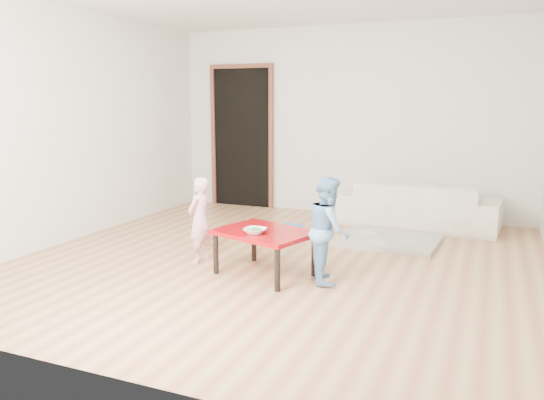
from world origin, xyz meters
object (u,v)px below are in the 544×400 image
Objects in this scene: bowl at (255,231)px; child_blue at (328,230)px; sofa at (418,205)px; basin at (288,231)px; red_table at (265,253)px; child_pink at (200,220)px.

child_blue is at bearing 17.49° from bowl.
basin is (-1.34, -1.11, -0.23)m from sofa.
basin is (-0.27, 1.54, -0.38)m from bowl.
child_blue is at bearing 84.15° from sofa.
sofa is 5.19× the size of basin.
bowl is (-0.03, -0.14, 0.23)m from red_table.
bowl is 0.23× the size of child_pink.
bowl is 0.77m from child_pink.
bowl reaches higher than basin.
basin is at bearing 167.86° from child_pink.
red_table is at bearing 76.67° from bowl.
child_pink is at bearing 159.43° from bowl.
bowl is at bearing -79.88° from basin.
basin is at bearing 102.35° from red_table.
child_pink is 1.39m from basin.
sofa is at bearing 67.61° from red_table.
sofa is 1.76m from basin.
bowl is at bearing -103.33° from red_table.
child_blue is (1.33, -0.08, 0.04)m from child_pink.
red_table is 0.99× the size of child_pink.
basin is at bearing 10.86° from child_blue.
basin is at bearing 100.12° from bowl.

